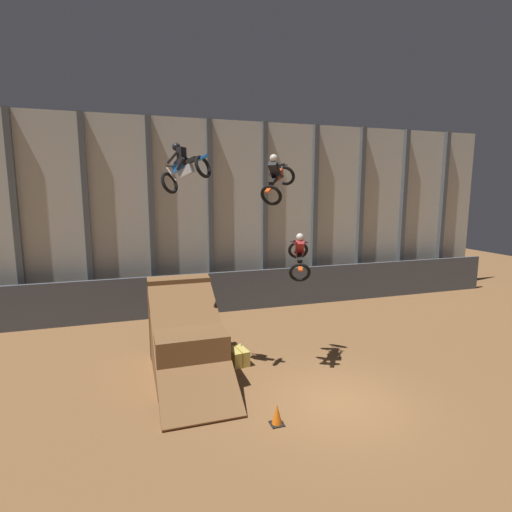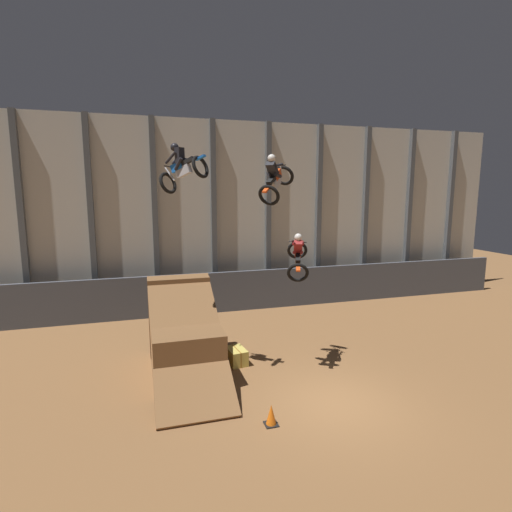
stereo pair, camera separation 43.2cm
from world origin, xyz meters
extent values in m
plane|color=brown|center=(0.00, 0.00, 0.00)|extent=(60.00, 60.00, 0.00)
cube|color=beige|center=(0.00, 11.40, 4.97)|extent=(32.00, 0.12, 9.94)
cube|color=#4C5156|center=(-10.64, 11.20, 4.97)|extent=(0.28, 0.28, 9.94)
cube|color=#4C5156|center=(-7.60, 11.20, 4.97)|extent=(0.28, 0.28, 9.94)
cube|color=#4C5156|center=(-4.56, 11.20, 4.97)|extent=(0.28, 0.28, 9.94)
cube|color=#4C5156|center=(-1.52, 11.20, 4.97)|extent=(0.28, 0.28, 9.94)
cube|color=#4C5156|center=(1.52, 11.20, 4.97)|extent=(0.28, 0.28, 9.94)
cube|color=#4C5156|center=(4.56, 11.20, 4.97)|extent=(0.28, 0.28, 9.94)
cube|color=#4C5156|center=(7.60, 11.20, 4.97)|extent=(0.28, 0.28, 9.94)
cube|color=#4C5156|center=(10.64, 11.20, 4.97)|extent=(0.28, 0.28, 9.94)
cube|color=#4C5156|center=(13.68, 11.20, 4.97)|extent=(0.28, 0.28, 9.94)
cube|color=#474C56|center=(0.00, 10.02, 1.05)|extent=(31.36, 0.20, 2.11)
cube|color=brown|center=(-4.01, 3.52, 0.90)|extent=(2.26, 3.69, 1.80)
cube|color=brown|center=(-4.01, 5.12, 1.50)|extent=(2.31, 0.50, 2.99)
cube|color=brown|center=(-4.01, 2.73, 1.50)|extent=(2.31, 5.37, 3.17)
torus|color=black|center=(-4.39, 3.56, 6.49)|extent=(0.77, 0.76, 0.72)
torus|color=black|center=(-3.47, 2.62, 6.96)|extent=(0.77, 0.76, 0.72)
cube|color=#B7B7BC|center=(-3.93, 3.08, 6.86)|extent=(0.54, 0.54, 0.44)
cube|color=blue|center=(-4.09, 3.25, 6.99)|extent=(0.49, 0.49, 0.38)
cube|color=black|center=(-3.83, 2.98, 7.14)|extent=(0.51, 0.52, 0.30)
cube|color=blue|center=(-3.46, 2.62, 7.24)|extent=(0.35, 0.35, 0.18)
cylinder|color=#B7B7BC|center=(-4.33, 3.49, 6.78)|extent=(0.33, 0.33, 0.45)
cylinder|color=black|center=(-4.36, 3.52, 7.02)|extent=(0.32, 0.61, 0.04)
cube|color=black|center=(-4.03, 3.18, 7.34)|extent=(0.34, 0.34, 0.51)
sphere|color=black|center=(-4.17, 3.33, 7.60)|extent=(0.42, 0.42, 0.33)
cylinder|color=black|center=(-4.09, 3.08, 7.07)|extent=(0.31, 0.31, 0.41)
cylinder|color=black|center=(-3.92, 3.25, 7.07)|extent=(0.31, 0.31, 0.41)
cylinder|color=black|center=(-4.30, 3.24, 7.28)|extent=(0.37, 0.38, 0.39)
cylinder|color=black|center=(-4.08, 3.46, 7.28)|extent=(0.37, 0.38, 0.39)
torus|color=black|center=(-0.49, 3.31, 6.76)|extent=(0.84, 0.82, 0.69)
torus|color=black|center=(-1.32, 2.40, 6.10)|extent=(0.84, 0.82, 0.69)
cube|color=#B7B7BC|center=(-0.97, 2.78, 6.51)|extent=(0.53, 0.56, 0.49)
cube|color=#E54C19|center=(-0.93, 2.82, 6.77)|extent=(0.49, 0.51, 0.42)
cube|color=black|center=(-1.18, 2.55, 6.60)|extent=(0.49, 0.51, 0.37)
cube|color=#E54C19|center=(-1.46, 2.24, 6.28)|extent=(0.34, 0.35, 0.22)
cylinder|color=#B7B7BC|center=(-0.67, 3.11, 6.89)|extent=(0.12, 0.12, 0.55)
cylinder|color=black|center=(-0.77, 3.00, 7.08)|extent=(0.25, 0.63, 0.04)
cube|color=black|center=(-1.15, 2.58, 6.94)|extent=(0.53, 0.55, 0.48)
sphere|color=silver|center=(-1.19, 2.54, 7.27)|extent=(0.43, 0.44, 0.35)
cylinder|color=black|center=(-1.12, 2.79, 6.74)|extent=(0.37, 0.39, 0.16)
cylinder|color=black|center=(-0.94, 2.63, 6.74)|extent=(0.37, 0.39, 0.16)
cylinder|color=black|center=(-1.13, 2.84, 7.07)|extent=(0.41, 0.44, 0.15)
cylinder|color=black|center=(-0.89, 2.62, 7.07)|extent=(0.41, 0.44, 0.15)
torus|color=black|center=(0.09, 3.39, 4.13)|extent=(0.82, 0.63, 0.71)
torus|color=black|center=(-0.36, 2.19, 3.56)|extent=(0.82, 0.63, 0.71)
cube|color=#B7B7BC|center=(-0.17, 2.70, 3.93)|extent=(0.38, 0.61, 0.47)
cube|color=#E54C19|center=(-0.14, 2.77, 4.18)|extent=(0.36, 0.54, 0.40)
cube|color=black|center=(-0.27, 2.42, 4.04)|extent=(0.35, 0.58, 0.34)
cube|color=#E54C19|center=(-0.43, 2.01, 3.75)|extent=(0.26, 0.38, 0.20)
cylinder|color=#B7B7BC|center=(0.00, 3.14, 4.27)|extent=(0.08, 0.09, 0.55)
cylinder|color=black|center=(-0.05, 3.02, 4.48)|extent=(0.49, 0.49, 0.04)
cube|color=maroon|center=(-0.25, 2.49, 4.38)|extent=(0.43, 0.54, 0.49)
sphere|color=silver|center=(-0.26, 2.45, 4.71)|extent=(0.37, 0.41, 0.34)
cylinder|color=maroon|center=(-0.31, 2.68, 4.16)|extent=(0.26, 0.44, 0.19)
cylinder|color=maroon|center=(-0.08, 2.59, 4.16)|extent=(0.26, 0.44, 0.19)
cylinder|color=maroon|center=(-0.32, 2.74, 4.49)|extent=(0.26, 0.52, 0.12)
cylinder|color=maroon|center=(-0.03, 2.63, 4.49)|extent=(0.26, 0.52, 0.12)
cube|color=black|center=(-2.17, -0.49, 0.01)|extent=(0.36, 0.36, 0.03)
cone|color=orange|center=(-2.17, -0.49, 0.31)|extent=(0.28, 0.28, 0.55)
cube|color=#CCB751|center=(-2.15, 3.57, 0.28)|extent=(0.71, 0.97, 0.56)
cube|color=#996623|center=(-2.15, 3.57, 0.28)|extent=(0.16, 0.91, 0.57)
camera|label=1|loc=(-5.75, -9.74, 6.20)|focal=28.00mm
camera|label=2|loc=(-5.34, -9.87, 6.20)|focal=28.00mm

